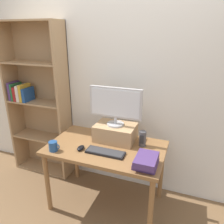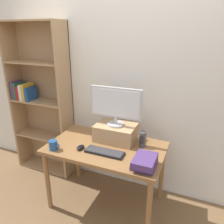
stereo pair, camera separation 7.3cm
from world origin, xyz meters
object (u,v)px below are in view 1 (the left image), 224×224
at_px(bookshelf_unit, 38,101).
at_px(keyboard, 105,152).
at_px(computer_mouse, 81,148).
at_px(desk, 106,154).
at_px(riser_box, 115,132).
at_px(computer_monitor, 115,105).
at_px(desk_speaker, 143,139).
at_px(coffee_mug, 53,146).
at_px(book_stack, 146,161).

relative_size(bookshelf_unit, keyboard, 5.10).
relative_size(bookshelf_unit, computer_mouse, 19.03).
distance_m(desk, riser_box, 0.25).
bearing_deg(desk, computer_monitor, 76.56).
xyz_separation_m(bookshelf_unit, computer_monitor, (1.14, -0.18, 0.14)).
height_order(bookshelf_unit, computer_mouse, bookshelf_unit).
bearing_deg(keyboard, desk_speaker, 42.58).
xyz_separation_m(computer_monitor, computer_mouse, (-0.26, -0.32, -0.39)).
relative_size(desk, keyboard, 3.10).
relative_size(riser_box, coffee_mug, 3.62).
bearing_deg(riser_box, computer_mouse, -128.38).
relative_size(desk, coffee_mug, 10.11).
distance_m(coffee_mug, desk_speaker, 0.91).
distance_m(riser_box, computer_mouse, 0.42).
distance_m(bookshelf_unit, computer_monitor, 1.17).
bearing_deg(computer_monitor, desk_speaker, -4.53).
height_order(riser_box, book_stack, riser_box).
xyz_separation_m(riser_box, coffee_mug, (-0.50, -0.44, -0.04)).
relative_size(riser_box, keyboard, 1.11).
relative_size(bookshelf_unit, riser_box, 4.60).
distance_m(desk, desk_speaker, 0.41).
distance_m(computer_monitor, keyboard, 0.50).
height_order(riser_box, desk_speaker, riser_box).
distance_m(riser_box, computer_monitor, 0.32).
relative_size(riser_box, computer_mouse, 4.14).
xyz_separation_m(keyboard, coffee_mug, (-0.50, -0.13, 0.04)).
relative_size(keyboard, coffee_mug, 3.26).
relative_size(keyboard, desk_speaker, 2.37).
bearing_deg(riser_box, desk, -103.33).
relative_size(desk, riser_box, 2.80).
relative_size(computer_monitor, book_stack, 2.17).
relative_size(computer_monitor, desk_speaker, 3.45).
bearing_deg(computer_monitor, desk, -103.44).
height_order(bookshelf_unit, keyboard, bookshelf_unit).
bearing_deg(keyboard, computer_mouse, -175.85).
xyz_separation_m(bookshelf_unit, riser_box, (1.14, -0.18, -0.18)).
distance_m(bookshelf_unit, keyboard, 1.27).
xyz_separation_m(bookshelf_unit, computer_mouse, (0.89, -0.50, -0.25)).
height_order(bookshelf_unit, riser_box, bookshelf_unit).
bearing_deg(riser_box, keyboard, -88.95).
xyz_separation_m(bookshelf_unit, keyboard, (1.15, -0.48, -0.26)).
bearing_deg(book_stack, desk, 156.02).
bearing_deg(desk_speaker, bookshelf_unit, 172.10).
relative_size(computer_monitor, coffee_mug, 4.75).
xyz_separation_m(computer_mouse, desk_speaker, (0.56, 0.30, 0.06)).
bearing_deg(computer_mouse, keyboard, 4.15).
height_order(desk, keyboard, keyboard).
xyz_separation_m(computer_monitor, book_stack, (0.42, -0.38, -0.36)).
height_order(computer_mouse, book_stack, book_stack).
bearing_deg(riser_box, coffee_mug, -138.82).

